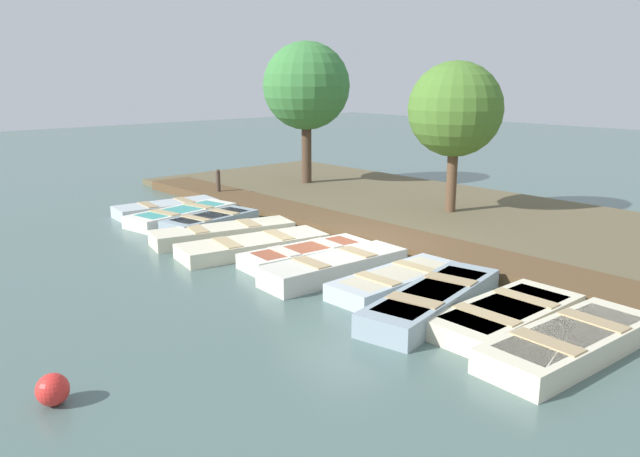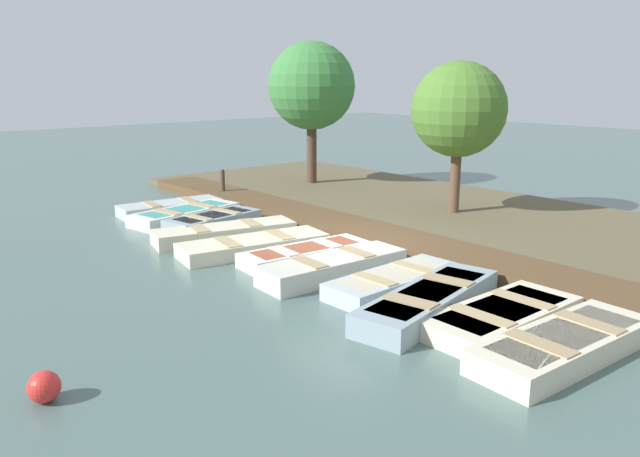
{
  "view_description": "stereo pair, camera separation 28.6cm",
  "coord_description": "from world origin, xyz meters",
  "px_view_note": "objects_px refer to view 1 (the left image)",
  "views": [
    {
      "loc": [
        9.53,
        9.85,
        4.03
      ],
      "look_at": [
        0.39,
        -0.36,
        0.65
      ],
      "focal_mm": 35.0,
      "sensor_mm": 36.0,
      "label": 1
    },
    {
      "loc": [
        9.31,
        10.04,
        4.03
      ],
      "look_at": [
        0.39,
        -0.36,
        0.65
      ],
      "focal_mm": 35.0,
      "sensor_mm": 36.0,
      "label": 2
    }
  ],
  "objects_px": {
    "rowboat_6": "(335,267)",
    "rowboat_10": "(570,342)",
    "buoy": "(53,390)",
    "rowboat_3": "(224,233)",
    "park_tree_left": "(455,110)",
    "rowboat_8": "(433,300)",
    "park_tree_far_left": "(306,87)",
    "rowboat_7": "(397,281)",
    "rowboat_0": "(167,208)",
    "rowboat_5": "(306,254)",
    "mooring_post_near": "(218,185)",
    "rowboat_9": "(506,315)",
    "rowboat_2": "(211,222)",
    "rowboat_4": "(253,245)",
    "rowboat_1": "(182,215)"
  },
  "relations": [
    {
      "from": "rowboat_6",
      "to": "rowboat_10",
      "type": "bearing_deg",
      "value": 94.38
    },
    {
      "from": "rowboat_6",
      "to": "buoy",
      "type": "relative_size",
      "value": 7.95
    },
    {
      "from": "rowboat_3",
      "to": "buoy",
      "type": "bearing_deg",
      "value": 55.1
    },
    {
      "from": "buoy",
      "to": "park_tree_left",
      "type": "height_order",
      "value": "park_tree_left"
    },
    {
      "from": "rowboat_6",
      "to": "rowboat_8",
      "type": "bearing_deg",
      "value": 92.69
    },
    {
      "from": "rowboat_10",
      "to": "park_tree_far_left",
      "type": "relative_size",
      "value": 0.65
    },
    {
      "from": "rowboat_10",
      "to": "park_tree_far_left",
      "type": "bearing_deg",
      "value": -111.73
    },
    {
      "from": "rowboat_7",
      "to": "rowboat_8",
      "type": "bearing_deg",
      "value": 70.16
    },
    {
      "from": "rowboat_0",
      "to": "rowboat_5",
      "type": "height_order",
      "value": "rowboat_0"
    },
    {
      "from": "rowboat_0",
      "to": "rowboat_6",
      "type": "relative_size",
      "value": 0.94
    },
    {
      "from": "mooring_post_near",
      "to": "buoy",
      "type": "distance_m",
      "value": 13.22
    },
    {
      "from": "rowboat_6",
      "to": "buoy",
      "type": "bearing_deg",
      "value": 15.97
    },
    {
      "from": "rowboat_0",
      "to": "rowboat_9",
      "type": "xyz_separation_m",
      "value": [
        -0.02,
        11.44,
        -0.0
      ]
    },
    {
      "from": "rowboat_2",
      "to": "buoy",
      "type": "bearing_deg",
      "value": 36.44
    },
    {
      "from": "rowboat_6",
      "to": "rowboat_0",
      "type": "bearing_deg",
      "value": -89.14
    },
    {
      "from": "mooring_post_near",
      "to": "park_tree_left",
      "type": "bearing_deg",
      "value": 117.48
    },
    {
      "from": "rowboat_10",
      "to": "park_tree_left",
      "type": "xyz_separation_m",
      "value": [
        -6.11,
        -6.73,
        2.89
      ]
    },
    {
      "from": "rowboat_5",
      "to": "park_tree_far_left",
      "type": "distance_m",
      "value": 9.92
    },
    {
      "from": "park_tree_far_left",
      "to": "park_tree_left",
      "type": "height_order",
      "value": "park_tree_far_left"
    },
    {
      "from": "rowboat_4",
      "to": "rowboat_5",
      "type": "xyz_separation_m",
      "value": [
        -0.47,
        1.35,
        -0.0
      ]
    },
    {
      "from": "rowboat_10",
      "to": "mooring_post_near",
      "type": "bearing_deg",
      "value": -97.37
    },
    {
      "from": "park_tree_left",
      "to": "mooring_post_near",
      "type": "bearing_deg",
      "value": -62.52
    },
    {
      "from": "rowboat_2",
      "to": "park_tree_far_left",
      "type": "bearing_deg",
      "value": -162.04
    },
    {
      "from": "rowboat_2",
      "to": "park_tree_far_left",
      "type": "relative_size",
      "value": 0.53
    },
    {
      "from": "buoy",
      "to": "park_tree_left",
      "type": "distance_m",
      "value": 13.02
    },
    {
      "from": "rowboat_1",
      "to": "rowboat_2",
      "type": "relative_size",
      "value": 1.21
    },
    {
      "from": "rowboat_6",
      "to": "park_tree_far_left",
      "type": "relative_size",
      "value": 0.63
    },
    {
      "from": "rowboat_10",
      "to": "rowboat_7",
      "type": "bearing_deg",
      "value": -90.87
    },
    {
      "from": "rowboat_6",
      "to": "rowboat_10",
      "type": "relative_size",
      "value": 0.98
    },
    {
      "from": "rowboat_7",
      "to": "mooring_post_near",
      "type": "height_order",
      "value": "mooring_post_near"
    },
    {
      "from": "rowboat_6",
      "to": "park_tree_left",
      "type": "bearing_deg",
      "value": -160.88
    },
    {
      "from": "rowboat_5",
      "to": "buoy",
      "type": "bearing_deg",
      "value": 27.34
    },
    {
      "from": "rowboat_4",
      "to": "mooring_post_near",
      "type": "height_order",
      "value": "mooring_post_near"
    },
    {
      "from": "park_tree_far_left",
      "to": "rowboat_10",
      "type": "bearing_deg",
      "value": 64.74
    },
    {
      "from": "rowboat_5",
      "to": "mooring_post_near",
      "type": "bearing_deg",
      "value": -103.03
    },
    {
      "from": "rowboat_8",
      "to": "park_tree_far_left",
      "type": "height_order",
      "value": "park_tree_far_left"
    },
    {
      "from": "rowboat_6",
      "to": "rowboat_7",
      "type": "bearing_deg",
      "value": 108.39
    },
    {
      "from": "rowboat_8",
      "to": "rowboat_7",
      "type": "bearing_deg",
      "value": -119.96
    },
    {
      "from": "rowboat_1",
      "to": "rowboat_5",
      "type": "height_order",
      "value": "rowboat_1"
    },
    {
      "from": "rowboat_7",
      "to": "rowboat_9",
      "type": "relative_size",
      "value": 0.99
    },
    {
      "from": "rowboat_3",
      "to": "rowboat_10",
      "type": "bearing_deg",
      "value": 104.56
    },
    {
      "from": "buoy",
      "to": "park_tree_far_left",
      "type": "xyz_separation_m",
      "value": [
        -12.47,
        -9.65,
        3.42
      ]
    },
    {
      "from": "rowboat_2",
      "to": "rowboat_9",
      "type": "distance_m",
      "value": 8.93
    },
    {
      "from": "rowboat_0",
      "to": "rowboat_7",
      "type": "distance_m",
      "value": 9.06
    },
    {
      "from": "park_tree_left",
      "to": "rowboat_7",
      "type": "bearing_deg",
      "value": 27.93
    },
    {
      "from": "rowboat_6",
      "to": "rowboat_4",
      "type": "bearing_deg",
      "value": -82.53
    },
    {
      "from": "rowboat_3",
      "to": "rowboat_9",
      "type": "xyz_separation_m",
      "value": [
        -0.44,
        7.74,
        -0.01
      ]
    },
    {
      "from": "rowboat_5",
      "to": "rowboat_8",
      "type": "bearing_deg",
      "value": 90.45
    },
    {
      "from": "rowboat_3",
      "to": "rowboat_9",
      "type": "relative_size",
      "value": 1.22
    },
    {
      "from": "rowboat_1",
      "to": "rowboat_8",
      "type": "bearing_deg",
      "value": 78.86
    }
  ]
}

